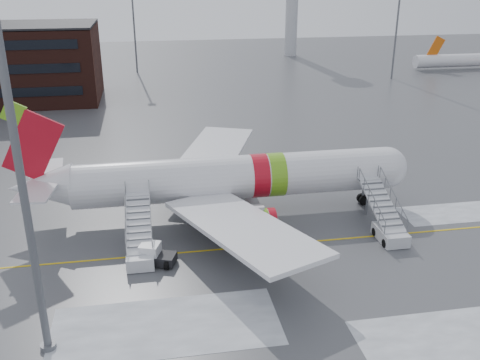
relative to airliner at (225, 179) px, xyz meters
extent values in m
plane|color=#494C4F|center=(-0.02, -5.38, -3.42)|extent=(260.00, 260.00, 0.00)
cylinder|color=silver|center=(0.95, 0.00, 0.08)|extent=(28.00, 3.80, 3.80)
sphere|color=silver|center=(14.95, 0.00, 0.08)|extent=(3.80, 3.80, 3.80)
cube|color=black|center=(16.00, 0.00, 0.58)|extent=(1.09, 1.60, 0.97)
cone|color=silver|center=(-15.45, 0.00, 0.33)|extent=(5.20, 3.72, 3.72)
cube|color=#AF0D1D|center=(-15.55, 0.00, 3.88)|extent=(5.27, 0.30, 6.09)
cube|color=#67A91B|center=(-16.65, 0.00, 6.68)|extent=(2.16, 0.26, 2.16)
cube|color=silver|center=(-15.25, 2.60, 0.98)|extent=(3.07, 4.85, 0.18)
cube|color=silver|center=(-15.25, -2.60, 0.98)|extent=(3.07, 4.85, 0.18)
cube|color=silver|center=(-0.05, 8.50, -0.52)|extent=(10.72, 15.97, 1.13)
cube|color=silver|center=(-0.05, -8.50, -0.52)|extent=(10.72, 15.97, 1.13)
cylinder|color=silver|center=(1.45, 5.20, -1.87)|extent=(3.40, 2.10, 2.10)
cylinder|color=silver|center=(1.45, -5.20, -1.87)|extent=(3.40, 2.10, 2.10)
cylinder|color=#595B60|center=(12.95, 0.00, -2.52)|extent=(0.20, 0.20, 1.80)
cylinder|color=black|center=(12.95, 0.00, -2.97)|extent=(0.90, 0.56, 0.90)
cylinder|color=black|center=(0.45, 2.40, -2.97)|extent=(0.90, 0.56, 0.90)
cylinder|color=black|center=(0.45, -2.40, -2.97)|extent=(0.90, 0.56, 0.90)
cube|color=#B9BBC1|center=(12.37, -7.30, -2.87)|extent=(2.00, 3.20, 1.00)
cube|color=#B9BBC1|center=(12.37, -5.20, -1.19)|extent=(1.90, 5.87, 2.52)
cube|color=#B9BBC1|center=(12.37, -1.90, -0.02)|extent=(1.90, 1.40, 0.15)
cylinder|color=#595B60|center=(12.37, -2.30, -1.72)|extent=(0.16, 0.16, 3.40)
cylinder|color=black|center=(11.47, -8.30, -3.07)|extent=(0.25, 0.70, 0.70)
cylinder|color=black|center=(13.27, -6.30, -3.07)|extent=(0.25, 0.70, 0.70)
cube|color=silver|center=(-7.56, -7.30, -2.87)|extent=(2.00, 3.20, 1.00)
cube|color=silver|center=(-7.56, -5.20, -1.19)|extent=(1.90, 5.87, 2.52)
cube|color=silver|center=(-7.56, -1.90, -0.02)|extent=(1.90, 1.40, 0.15)
cylinder|color=#595B60|center=(-7.56, -2.30, -1.72)|extent=(0.16, 0.16, 3.40)
cylinder|color=black|center=(-8.46, -8.30, -3.07)|extent=(0.25, 0.70, 0.70)
cylinder|color=black|center=(-6.66, -6.30, -3.07)|extent=(0.25, 0.70, 0.70)
cube|color=black|center=(-6.34, -7.65, -2.97)|extent=(3.10, 2.33, 0.69)
cube|color=silver|center=(-6.81, -7.49, -2.28)|extent=(1.77, 1.77, 0.89)
cube|color=black|center=(-6.81, -7.49, -1.94)|extent=(1.55, 1.61, 0.15)
cylinder|color=black|center=(-7.51, -7.97, -3.07)|extent=(0.51, 0.75, 0.69)
cylinder|color=black|center=(-5.65, -8.64, -3.07)|extent=(0.51, 0.75, 0.69)
cylinder|color=black|center=(-7.03, -6.67, -3.07)|extent=(0.51, 0.75, 0.69)
cylinder|color=black|center=(-5.18, -7.34, -3.07)|extent=(0.51, 0.75, 0.69)
cylinder|color=#595B60|center=(-12.88, -16.24, 5.80)|extent=(0.44, 0.44, 18.44)
cylinder|color=#595B60|center=(-12.88, -16.24, -3.27)|extent=(0.90, 0.90, 0.30)
cylinder|color=#595B60|center=(41.98, 56.62, 6.18)|extent=(0.36, 0.36, 19.20)
cylinder|color=#595B60|center=(-8.02, 72.62, 6.18)|extent=(0.36, 0.36, 19.20)
camera|label=1|loc=(-6.28, -43.04, 17.17)|focal=40.00mm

